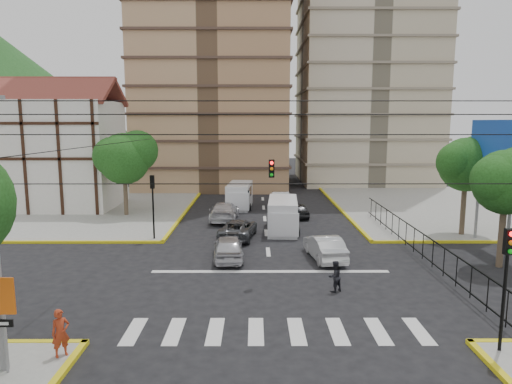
{
  "coord_description": "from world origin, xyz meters",
  "views": [
    {
      "loc": [
        -0.84,
        -22.83,
        8.14
      ],
      "look_at": [
        -0.77,
        3.92,
        4.0
      ],
      "focal_mm": 32.0,
      "sensor_mm": 36.0,
      "label": 1
    }
  ],
  "objects_px": {
    "traffic_light_se": "(506,270)",
    "pedestrian_sw_corner": "(61,333)",
    "pedestrian_crosswalk": "(335,276)",
    "car_white_front_right": "(325,247)",
    "van_left_lane": "(239,196)",
    "district_sign": "(1,305)",
    "traffic_light_nw": "(153,196)",
    "van_right_lane": "(283,216)",
    "car_silver_front_left": "(228,247)"
  },
  "relations": [
    {
      "from": "van_left_lane",
      "to": "pedestrian_sw_corner",
      "type": "relative_size",
      "value": 3.21
    },
    {
      "from": "traffic_light_nw",
      "to": "car_silver_front_left",
      "type": "height_order",
      "value": "traffic_light_nw"
    },
    {
      "from": "traffic_light_nw",
      "to": "van_left_lane",
      "type": "bearing_deg",
      "value": 65.22
    },
    {
      "from": "traffic_light_nw",
      "to": "car_silver_front_left",
      "type": "relative_size",
      "value": 1.01
    },
    {
      "from": "car_white_front_right",
      "to": "van_left_lane",
      "type": "bearing_deg",
      "value": -78.68
    },
    {
      "from": "van_right_lane",
      "to": "van_left_lane",
      "type": "bearing_deg",
      "value": 114.4
    },
    {
      "from": "car_silver_front_left",
      "to": "car_white_front_right",
      "type": "height_order",
      "value": "car_silver_front_left"
    },
    {
      "from": "district_sign",
      "to": "car_silver_front_left",
      "type": "height_order",
      "value": "district_sign"
    },
    {
      "from": "pedestrian_sw_corner",
      "to": "van_left_lane",
      "type": "bearing_deg",
      "value": 41.17
    },
    {
      "from": "car_white_front_right",
      "to": "pedestrian_crosswalk",
      "type": "height_order",
      "value": "pedestrian_crosswalk"
    },
    {
      "from": "traffic_light_se",
      "to": "car_silver_front_left",
      "type": "height_order",
      "value": "traffic_light_se"
    },
    {
      "from": "district_sign",
      "to": "pedestrian_crosswalk",
      "type": "height_order",
      "value": "district_sign"
    },
    {
      "from": "van_left_lane",
      "to": "district_sign",
      "type": "bearing_deg",
      "value": -98.0
    },
    {
      "from": "traffic_light_se",
      "to": "van_left_lane",
      "type": "xyz_separation_m",
      "value": [
        -10.1,
        27.52,
        -1.97
      ]
    },
    {
      "from": "traffic_light_nw",
      "to": "pedestrian_sw_corner",
      "type": "xyz_separation_m",
      "value": [
        0.3,
        -15.94,
        -2.13
      ]
    },
    {
      "from": "traffic_light_se",
      "to": "car_white_front_right",
      "type": "xyz_separation_m",
      "value": [
        -4.48,
        11.29,
        -2.37
      ]
    },
    {
      "from": "traffic_light_se",
      "to": "van_right_lane",
      "type": "relative_size",
      "value": 0.81
    },
    {
      "from": "traffic_light_nw",
      "to": "van_right_lane",
      "type": "height_order",
      "value": "traffic_light_nw"
    },
    {
      "from": "traffic_light_se",
      "to": "district_sign",
      "type": "height_order",
      "value": "traffic_light_se"
    },
    {
      "from": "district_sign",
      "to": "car_silver_front_left",
      "type": "relative_size",
      "value": 0.73
    },
    {
      "from": "van_right_lane",
      "to": "pedestrian_crosswalk",
      "type": "relative_size",
      "value": 3.56
    },
    {
      "from": "district_sign",
      "to": "pedestrian_crosswalk",
      "type": "bearing_deg",
      "value": 32.3
    },
    {
      "from": "car_white_front_right",
      "to": "traffic_light_se",
      "type": "bearing_deg",
      "value": 103.9
    },
    {
      "from": "pedestrian_sw_corner",
      "to": "pedestrian_crosswalk",
      "type": "xyz_separation_m",
      "value": [
        10.51,
        6.37,
        -0.22
      ]
    },
    {
      "from": "traffic_light_se",
      "to": "pedestrian_sw_corner",
      "type": "xyz_separation_m",
      "value": [
        -15.3,
        -0.34,
        -2.13
      ]
    },
    {
      "from": "car_silver_front_left",
      "to": "van_left_lane",
      "type": "bearing_deg",
      "value": -94.33
    },
    {
      "from": "car_white_front_right",
      "to": "pedestrian_crosswalk",
      "type": "xyz_separation_m",
      "value": [
        -0.31,
        -5.26,
        0.02
      ]
    },
    {
      "from": "district_sign",
      "to": "car_white_front_right",
      "type": "relative_size",
      "value": 0.71
    },
    {
      "from": "van_right_lane",
      "to": "car_white_front_right",
      "type": "height_order",
      "value": "van_right_lane"
    },
    {
      "from": "car_white_front_right",
      "to": "pedestrian_sw_corner",
      "type": "relative_size",
      "value": 2.7
    },
    {
      "from": "car_silver_front_left",
      "to": "pedestrian_sw_corner",
      "type": "xyz_separation_m",
      "value": [
        -5.09,
        -11.59,
        0.24
      ]
    },
    {
      "from": "car_white_front_right",
      "to": "district_sign",
      "type": "bearing_deg",
      "value": 38.65
    },
    {
      "from": "district_sign",
      "to": "pedestrian_sw_corner",
      "type": "distance_m",
      "value": 2.25
    },
    {
      "from": "traffic_light_se",
      "to": "car_white_front_right",
      "type": "height_order",
      "value": "traffic_light_se"
    },
    {
      "from": "district_sign",
      "to": "van_right_lane",
      "type": "height_order",
      "value": "district_sign"
    },
    {
      "from": "pedestrian_crosswalk",
      "to": "traffic_light_se",
      "type": "bearing_deg",
      "value": 94.75
    },
    {
      "from": "traffic_light_se",
      "to": "pedestrian_sw_corner",
      "type": "bearing_deg",
      "value": -178.71
    },
    {
      "from": "van_right_lane",
      "to": "pedestrian_sw_corner",
      "type": "height_order",
      "value": "van_right_lane"
    },
    {
      "from": "traffic_light_nw",
      "to": "car_white_front_right",
      "type": "xyz_separation_m",
      "value": [
        11.12,
        -4.31,
        -2.37
      ]
    },
    {
      "from": "traffic_light_se",
      "to": "van_left_lane",
      "type": "bearing_deg",
      "value": 110.14
    },
    {
      "from": "district_sign",
      "to": "pedestrian_crosswalk",
      "type": "xyz_separation_m",
      "value": [
        11.81,
        7.46,
        -1.69
      ]
    },
    {
      "from": "van_right_lane",
      "to": "traffic_light_nw",
      "type": "bearing_deg",
      "value": -160.61
    },
    {
      "from": "van_right_lane",
      "to": "van_left_lane",
      "type": "relative_size",
      "value": 1.02
    },
    {
      "from": "car_white_front_right",
      "to": "pedestrian_crosswalk",
      "type": "bearing_deg",
      "value": 78.84
    },
    {
      "from": "traffic_light_nw",
      "to": "pedestrian_crosswalk",
      "type": "distance_m",
      "value": 14.63
    },
    {
      "from": "car_silver_front_left",
      "to": "pedestrian_sw_corner",
      "type": "distance_m",
      "value": 12.66
    },
    {
      "from": "car_white_front_right",
      "to": "traffic_light_nw",
      "type": "bearing_deg",
      "value": -28.96
    },
    {
      "from": "van_right_lane",
      "to": "van_left_lane",
      "type": "distance_m",
      "value": 10.03
    },
    {
      "from": "district_sign",
      "to": "van_left_lane",
      "type": "distance_m",
      "value": 29.71
    },
    {
      "from": "district_sign",
      "to": "van_right_lane",
      "type": "distance_m",
      "value": 22.05
    }
  ]
}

